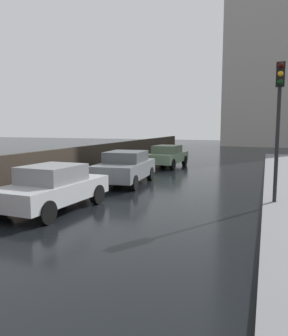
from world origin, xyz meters
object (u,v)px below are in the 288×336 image
object	(u,v)px
car_grey_behind_camera	(125,167)
traffic_light	(279,107)
car_green_mid_road	(167,156)
car_silver_far_lane	(53,187)

from	to	relation	value
car_grey_behind_camera	traffic_light	world-z (taller)	traffic_light
car_grey_behind_camera	traffic_light	bearing A→B (deg)	155.51
car_green_mid_road	traffic_light	bearing A→B (deg)	127.39
car_green_mid_road	car_silver_far_lane	xyz separation A→B (m)	(-0.26, -11.92, 0.01)
car_green_mid_road	car_silver_far_lane	world-z (taller)	car_silver_far_lane
traffic_light	car_grey_behind_camera	bearing A→B (deg)	159.95
car_grey_behind_camera	car_silver_far_lane	world-z (taller)	car_grey_behind_camera
car_green_mid_road	traffic_light	distance (m)	11.21
car_grey_behind_camera	car_green_mid_road	bearing A→B (deg)	-94.82
car_green_mid_road	car_silver_far_lane	size ratio (longest dim) A/B	0.99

